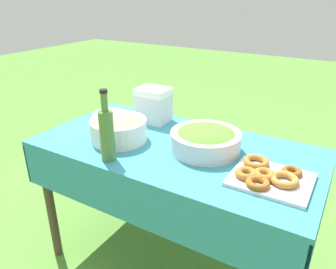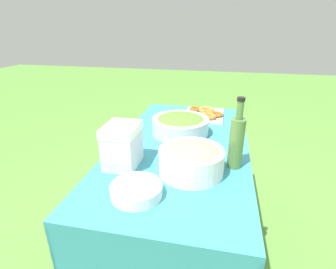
{
  "view_description": "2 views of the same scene",
  "coord_description": "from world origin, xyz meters",
  "px_view_note": "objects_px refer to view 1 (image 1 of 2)",
  "views": [
    {
      "loc": [
        0.73,
        -1.29,
        1.5
      ],
      "look_at": [
        -0.06,
        0.03,
        0.81
      ],
      "focal_mm": 35.0,
      "sensor_mm": 36.0,
      "label": 1
    },
    {
      "loc": [
        -1.31,
        -0.2,
        1.4
      ],
      "look_at": [
        0.01,
        0.08,
        0.82
      ],
      "focal_mm": 28.0,
      "sensor_mm": 36.0,
      "label": 2
    }
  ],
  "objects_px": {
    "donut_platter": "(268,176)",
    "olive_oil_bottle": "(107,133)",
    "pasta_bowl": "(118,128)",
    "cooler_box": "(153,105)",
    "plate_stack": "(110,117)",
    "salad_bowl": "(206,139)"
  },
  "relations": [
    {
      "from": "donut_platter",
      "to": "plate_stack",
      "type": "distance_m",
      "value": 1.01
    },
    {
      "from": "donut_platter",
      "to": "plate_stack",
      "type": "xyz_separation_m",
      "value": [
        -0.99,
        0.18,
        0.0
      ]
    },
    {
      "from": "olive_oil_bottle",
      "to": "donut_platter",
      "type": "bearing_deg",
      "value": 15.93
    },
    {
      "from": "cooler_box",
      "to": "salad_bowl",
      "type": "bearing_deg",
      "value": -25.08
    },
    {
      "from": "pasta_bowl",
      "to": "donut_platter",
      "type": "distance_m",
      "value": 0.78
    },
    {
      "from": "plate_stack",
      "to": "cooler_box",
      "type": "xyz_separation_m",
      "value": [
        0.22,
        0.14,
        0.08
      ]
    },
    {
      "from": "cooler_box",
      "to": "pasta_bowl",
      "type": "bearing_deg",
      "value": -90.78
    },
    {
      "from": "salad_bowl",
      "to": "cooler_box",
      "type": "bearing_deg",
      "value": 154.92
    },
    {
      "from": "pasta_bowl",
      "to": "cooler_box",
      "type": "relative_size",
      "value": 1.45
    },
    {
      "from": "salad_bowl",
      "to": "plate_stack",
      "type": "xyz_separation_m",
      "value": [
        -0.65,
        0.06,
        -0.04
      ]
    },
    {
      "from": "donut_platter",
      "to": "olive_oil_bottle",
      "type": "bearing_deg",
      "value": -164.07
    },
    {
      "from": "salad_bowl",
      "to": "plate_stack",
      "type": "distance_m",
      "value": 0.66
    },
    {
      "from": "plate_stack",
      "to": "cooler_box",
      "type": "relative_size",
      "value": 1.01
    },
    {
      "from": "plate_stack",
      "to": "olive_oil_bottle",
      "type": "relative_size",
      "value": 0.61
    },
    {
      "from": "salad_bowl",
      "to": "olive_oil_bottle",
      "type": "bearing_deg",
      "value": -137.61
    },
    {
      "from": "pasta_bowl",
      "to": "cooler_box",
      "type": "height_order",
      "value": "cooler_box"
    },
    {
      "from": "plate_stack",
      "to": "cooler_box",
      "type": "height_order",
      "value": "cooler_box"
    },
    {
      "from": "plate_stack",
      "to": "cooler_box",
      "type": "bearing_deg",
      "value": 31.95
    },
    {
      "from": "pasta_bowl",
      "to": "plate_stack",
      "type": "bearing_deg",
      "value": 139.3
    },
    {
      "from": "cooler_box",
      "to": "plate_stack",
      "type": "bearing_deg",
      "value": -148.05
    },
    {
      "from": "salad_bowl",
      "to": "donut_platter",
      "type": "xyz_separation_m",
      "value": [
        0.34,
        -0.12,
        -0.04
      ]
    },
    {
      "from": "plate_stack",
      "to": "olive_oil_bottle",
      "type": "bearing_deg",
      "value": -50.66
    }
  ]
}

